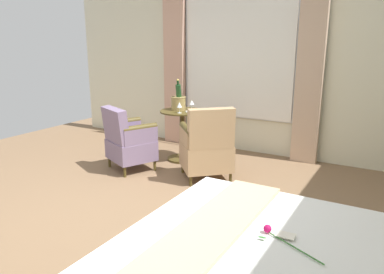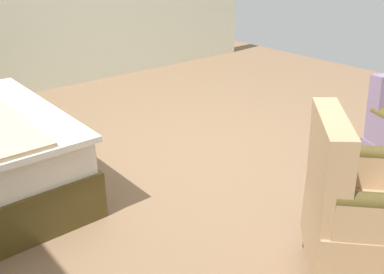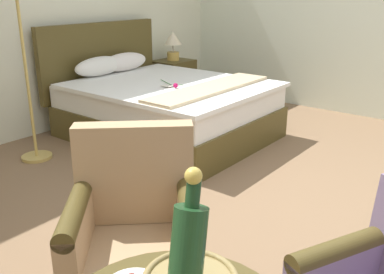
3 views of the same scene
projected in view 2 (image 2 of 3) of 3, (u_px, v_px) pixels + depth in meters
The scene contains 2 objects.
ground_plane at pixel (204, 170), 3.42m from camera, with size 7.68×7.68×0.00m, color #7E6145.
armchair_by_window at pixel (360, 215), 2.13m from camera, with size 0.81×0.81×0.94m.
Camera 2 is at (-2.26, 2.00, 1.64)m, focal length 40.00 mm.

